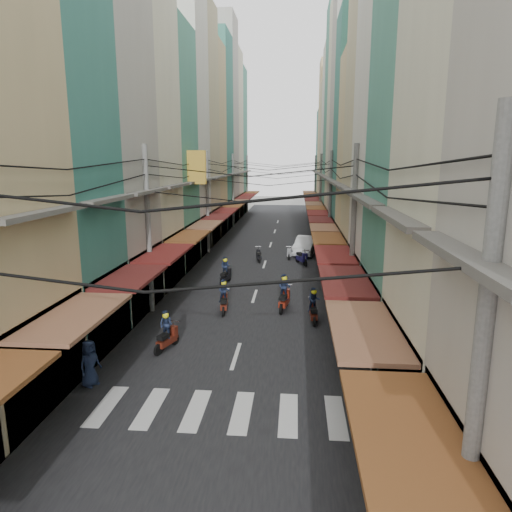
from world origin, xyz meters
The scene contains 15 objects.
ground centered at (0.00, 0.00, 0.00)m, with size 160.00×160.00×0.00m, color slate.
road centered at (0.00, 20.00, 0.01)m, with size 10.00×80.00×0.02m, color black.
sidewalk_left centered at (-6.50, 20.00, 0.03)m, with size 3.00×80.00×0.06m, color gray.
sidewalk_right centered at (6.50, 20.00, 0.03)m, with size 3.00×80.00×0.06m, color gray.
crosswalk centered at (0.00, -6.00, 0.03)m, with size 7.55×2.40×0.01m.
building_row_left centered at (-7.92, 16.56, 9.78)m, with size 7.80×67.67×23.70m.
building_row_right centered at (7.92, 16.45, 9.41)m, with size 7.80×68.98×22.59m.
utility_poles centered at (0.00, 15.01, 6.59)m, with size 10.20×66.13×8.20m.
white_car centered at (3.06, 18.17, 0.00)m, with size 5.04×1.98×1.78m, color white.
bicycle centered at (5.50, -1.54, 0.00)m, with size 0.54×1.44×0.99m, color black.
moving_scooters centered at (0.27, 6.07, 0.51)m, with size 6.42×19.55×1.86m.
parked_scooters centered at (4.25, -4.19, 0.47)m, with size 13.41×12.79×1.01m.
pedestrians centered at (-4.38, 1.92, 1.05)m, with size 11.97×23.72×2.26m.
market_umbrella centered at (6.76, -6.84, 1.92)m, with size 2.07×2.07×2.19m.
traffic_sign centered at (4.86, -3.65, 2.22)m, with size 0.10×0.66×3.03m.
Camera 1 is at (2.21, -18.35, 7.41)m, focal length 32.00 mm.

